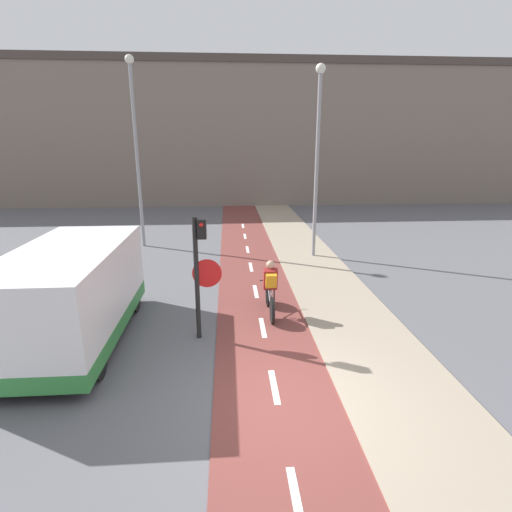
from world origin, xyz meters
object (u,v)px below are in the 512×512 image
at_px(traffic_light_pole, 200,265).
at_px(street_lamp_far, 136,137).
at_px(van, 72,297).
at_px(cyclist_near, 270,290).
at_px(street_lamp_sidewalk, 318,145).

relative_size(traffic_light_pole, street_lamp_far, 0.37).
bearing_deg(van, street_lamp_far, 91.30).
bearing_deg(street_lamp_far, traffic_light_pole, -70.75).
bearing_deg(cyclist_near, van, -166.37).
relative_size(traffic_light_pole, cyclist_near, 1.60).
height_order(street_lamp_far, street_lamp_sidewalk, street_lamp_far).
relative_size(traffic_light_pole, van, 0.59).
height_order(traffic_light_pole, cyclist_near, traffic_light_pole).
bearing_deg(street_lamp_sidewalk, van, -136.39).
distance_m(traffic_light_pole, street_lamp_far, 9.89).
xyz_separation_m(street_lamp_far, cyclist_near, (4.84, -7.77, -3.96)).
bearing_deg(traffic_light_pole, van, 179.25).
relative_size(street_lamp_sidewalk, van, 1.45).
relative_size(street_lamp_sidewalk, cyclist_near, 3.97).
bearing_deg(traffic_light_pole, cyclist_near, 34.04).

